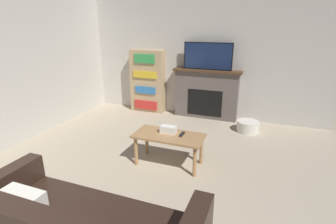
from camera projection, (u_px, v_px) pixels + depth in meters
name	position (u px, v px, depth m)	size (l,w,h in m)	color
wall_back	(192.00, 52.00, 5.49)	(5.54, 0.06, 2.70)	beige
wall_side	(11.00, 62.00, 4.16)	(0.06, 5.72, 2.70)	beige
fireplace	(206.00, 94.00, 5.50)	(1.41, 0.28, 1.03)	#605651
tv	(208.00, 56.00, 5.23)	(0.99, 0.03, 0.54)	black
coffee_table	(169.00, 139.00, 3.66)	(0.98, 0.48, 0.46)	#A87A4C
tissue_box	(168.00, 129.00, 3.69)	(0.22, 0.12, 0.10)	white
remote_control	(182.00, 134.00, 3.63)	(0.04, 0.15, 0.02)	black
bookshelf	(148.00, 81.00, 5.88)	(0.77, 0.29, 1.38)	tan
storage_basket	(248.00, 126.00, 4.90)	(0.41, 0.41, 0.20)	silver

